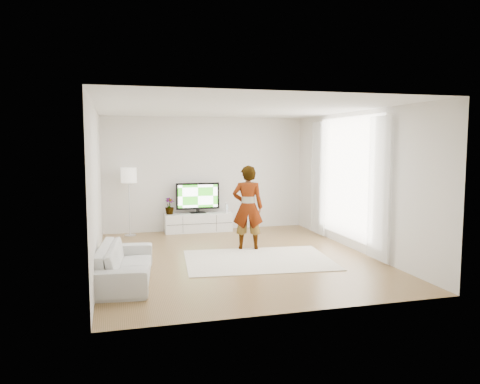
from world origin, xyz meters
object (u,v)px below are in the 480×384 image
object	(u,v)px
media_console	(198,222)
sofa	(125,263)
player	(248,207)
floor_lamp	(129,178)
television	(198,197)
rug	(258,260)

from	to	relation	value
media_console	sofa	bearing A→B (deg)	-115.67
sofa	player	bearing A→B (deg)	-49.82
player	floor_lamp	bearing A→B (deg)	-26.03
television	player	size ratio (longest dim) A/B	0.62
sofa	floor_lamp	size ratio (longest dim) A/B	1.25
rug	player	xyz separation A→B (m)	(0.06, 0.93, 0.86)
media_console	sofa	size ratio (longest dim) A/B	0.82
rug	floor_lamp	bearing A→B (deg)	126.49
rug	television	bearing A→B (deg)	100.77
media_console	television	xyz separation A→B (m)	(0.00, 0.03, 0.63)
rug	sofa	bearing A→B (deg)	-163.00
television	floor_lamp	xyz separation A→B (m)	(-1.63, -0.09, 0.49)
rug	sofa	distance (m)	2.54
media_console	player	distance (m)	2.32
media_console	floor_lamp	distance (m)	1.98
television	rug	bearing A→B (deg)	-79.23
media_console	sofa	xyz separation A→B (m)	(-1.83, -3.81, 0.06)
media_console	player	xyz separation A→B (m)	(0.65, -2.13, 0.64)
television	rug	world-z (taller)	television
television	sofa	size ratio (longest dim) A/B	0.54
television	rug	size ratio (longest dim) A/B	0.40
rug	sofa	size ratio (longest dim) A/B	1.35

